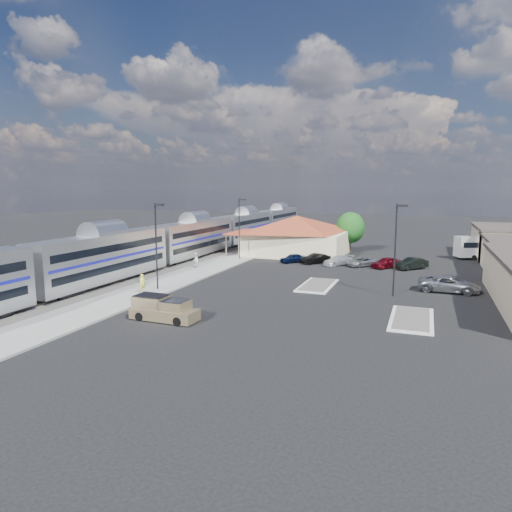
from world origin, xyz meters
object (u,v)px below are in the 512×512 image
(pickup_truck, at_px, (165,309))
(suv, at_px, (449,284))
(coach_bus, at_px, (492,246))
(station_depot, at_px, (296,235))

(pickup_truck, distance_m, suv, 28.79)
(pickup_truck, distance_m, coach_bus, 52.97)
(pickup_truck, relative_size, suv, 0.94)
(station_depot, height_order, pickup_truck, station_depot)
(coach_bus, bearing_deg, suv, 142.08)
(pickup_truck, xyz_separation_m, suv, (21.78, 18.84, -0.07))
(station_depot, height_order, coach_bus, station_depot)
(station_depot, relative_size, pickup_truck, 3.29)
(station_depot, xyz_separation_m, pickup_truck, (-0.01, -39.02, -2.23))
(station_depot, relative_size, coach_bus, 1.72)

